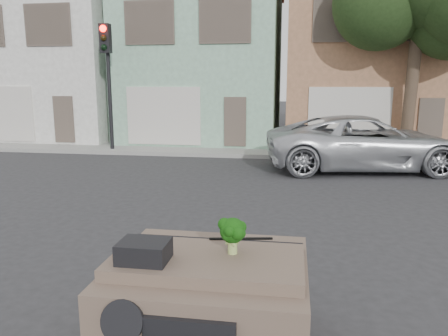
# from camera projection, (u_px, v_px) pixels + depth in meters

# --- Properties ---
(ground_plane) EXTENTS (120.00, 120.00, 0.00)m
(ground_plane) POSITION_uv_depth(u_px,v_px,m) (242.00, 247.00, 7.62)
(ground_plane) COLOR #303033
(ground_plane) RESTS_ON ground
(sidewalk) EXTENTS (40.00, 3.00, 0.15)m
(sidewalk) POSITION_uv_depth(u_px,v_px,m) (272.00, 151.00, 17.78)
(sidewalk) COLOR gray
(sidewalk) RESTS_ON ground
(townhouse_white) EXTENTS (7.20, 8.20, 7.55)m
(townhouse_white) POSITION_uv_depth(u_px,v_px,m) (65.00, 64.00, 22.64)
(townhouse_white) COLOR silver
(townhouse_white) RESTS_ON ground
(townhouse_mint) EXTENTS (7.20, 8.20, 7.55)m
(townhouse_mint) POSITION_uv_depth(u_px,v_px,m) (207.00, 63.00, 21.48)
(townhouse_mint) COLOR #8FBFA0
(townhouse_mint) RESTS_ON ground
(townhouse_tan) EXTENTS (7.20, 8.20, 7.55)m
(townhouse_tan) POSITION_uv_depth(u_px,v_px,m) (365.00, 62.00, 20.33)
(townhouse_tan) COLOR #A77351
(townhouse_tan) RESTS_ON ground
(silver_pickup) EXTENTS (6.72, 3.80, 1.77)m
(silver_pickup) POSITION_uv_depth(u_px,v_px,m) (364.00, 170.00, 14.37)
(silver_pickup) COLOR silver
(silver_pickup) RESTS_ON ground
(traffic_signal) EXTENTS (0.40, 0.40, 5.10)m
(traffic_signal) POSITION_uv_depth(u_px,v_px,m) (108.00, 89.00, 17.34)
(traffic_signal) COLOR black
(traffic_signal) RESTS_ON ground
(tree_near) EXTENTS (4.40, 4.00, 8.50)m
(tree_near) POSITION_uv_depth(u_px,v_px,m) (415.00, 42.00, 15.53)
(tree_near) COLOR #203516
(tree_near) RESTS_ON ground
(car_dashboard) EXTENTS (2.00, 1.80, 1.12)m
(car_dashboard) POSITION_uv_depth(u_px,v_px,m) (210.00, 301.00, 4.61)
(car_dashboard) COLOR brown
(car_dashboard) RESTS_ON ground
(instrument_hump) EXTENTS (0.48, 0.38, 0.20)m
(instrument_hump) POSITION_uv_depth(u_px,v_px,m) (144.00, 251.00, 4.23)
(instrument_hump) COLOR black
(instrument_hump) RESTS_ON car_dashboard
(wiper_arm) EXTENTS (0.69, 0.15, 0.02)m
(wiper_arm) POSITION_uv_depth(u_px,v_px,m) (241.00, 239.00, 4.82)
(wiper_arm) COLOR black
(wiper_arm) RESTS_ON car_dashboard
(broccoli) EXTENTS (0.40, 0.40, 0.38)m
(broccoli) POSITION_uv_depth(u_px,v_px,m) (233.00, 235.00, 4.40)
(broccoli) COLOR #0F3A09
(broccoli) RESTS_ON car_dashboard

